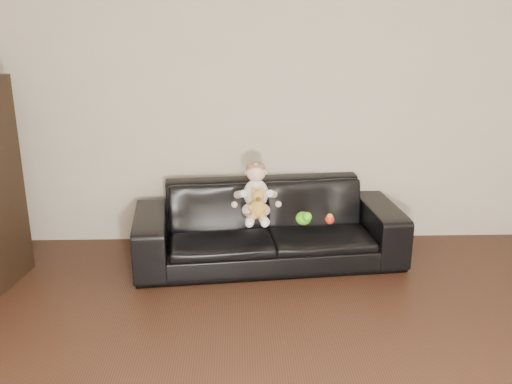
{
  "coord_description": "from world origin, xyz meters",
  "views": [
    {
      "loc": [
        -0.31,
        -2.28,
        2.07
      ],
      "look_at": [
        -0.17,
        2.14,
        0.65
      ],
      "focal_mm": 40.0,
      "sensor_mm": 36.0,
      "label": 1
    }
  ],
  "objects_px": {
    "toy_green": "(303,218)",
    "teddy_bear": "(258,204)",
    "baby": "(256,194)",
    "toy_rattle": "(330,220)",
    "toy_blue_disc": "(303,219)",
    "sofa": "(268,224)"
  },
  "relations": [
    {
      "from": "toy_green",
      "to": "teddy_bear",
      "type": "bearing_deg",
      "value": 177.68
    },
    {
      "from": "baby",
      "to": "toy_rattle",
      "type": "height_order",
      "value": "baby"
    },
    {
      "from": "toy_green",
      "to": "toy_rattle",
      "type": "bearing_deg",
      "value": 0.13
    },
    {
      "from": "baby",
      "to": "teddy_bear",
      "type": "xyz_separation_m",
      "value": [
        0.01,
        -0.14,
        -0.04
      ]
    },
    {
      "from": "baby",
      "to": "toy_blue_disc",
      "type": "xyz_separation_m",
      "value": [
        0.38,
        -0.05,
        -0.2
      ]
    },
    {
      "from": "toy_green",
      "to": "toy_rattle",
      "type": "xyz_separation_m",
      "value": [
        0.21,
        0.0,
        -0.01
      ]
    },
    {
      "from": "toy_green",
      "to": "toy_blue_disc",
      "type": "relative_size",
      "value": 1.72
    },
    {
      "from": "toy_green",
      "to": "sofa",
      "type": "bearing_deg",
      "value": 133.51
    },
    {
      "from": "teddy_bear",
      "to": "baby",
      "type": "bearing_deg",
      "value": 77.73
    },
    {
      "from": "baby",
      "to": "teddy_bear",
      "type": "bearing_deg",
      "value": -88.57
    },
    {
      "from": "toy_rattle",
      "to": "toy_blue_disc",
      "type": "relative_size",
      "value": 0.87
    },
    {
      "from": "sofa",
      "to": "toy_green",
      "type": "height_order",
      "value": "sofa"
    },
    {
      "from": "toy_green",
      "to": "baby",
      "type": "bearing_deg",
      "value": 156.85
    },
    {
      "from": "baby",
      "to": "toy_blue_disc",
      "type": "height_order",
      "value": "baby"
    },
    {
      "from": "teddy_bear",
      "to": "toy_rattle",
      "type": "relative_size",
      "value": 3.25
    },
    {
      "from": "sofa",
      "to": "toy_green",
      "type": "bearing_deg",
      "value": -52.25
    },
    {
      "from": "teddy_bear",
      "to": "toy_green",
      "type": "height_order",
      "value": "teddy_bear"
    },
    {
      "from": "teddy_bear",
      "to": "toy_blue_disc",
      "type": "xyz_separation_m",
      "value": [
        0.37,
        0.09,
        -0.17
      ]
    },
    {
      "from": "baby",
      "to": "toy_blue_disc",
      "type": "relative_size",
      "value": 5.49
    },
    {
      "from": "toy_blue_disc",
      "to": "sofa",
      "type": "bearing_deg",
      "value": 147.93
    },
    {
      "from": "toy_blue_disc",
      "to": "baby",
      "type": "bearing_deg",
      "value": 172.28
    },
    {
      "from": "toy_rattle",
      "to": "teddy_bear",
      "type": "bearing_deg",
      "value": 178.59
    }
  ]
}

